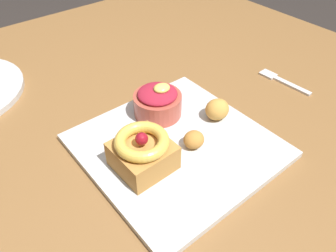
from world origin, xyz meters
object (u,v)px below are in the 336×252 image
(berry_ramekin, at_px, (158,102))
(fritter_front, at_px, (194,140))
(cake_slice, at_px, (143,152))
(fritter_middle, at_px, (217,109))
(fork, at_px, (281,80))
(front_plate, at_px, (175,146))

(berry_ramekin, distance_m, fritter_front, 0.11)
(cake_slice, bearing_deg, fritter_middle, 3.71)
(berry_ramekin, bearing_deg, fork, -13.79)
(berry_ramekin, distance_m, fork, 0.31)
(berry_ramekin, bearing_deg, front_plate, -108.59)
(cake_slice, distance_m, fritter_front, 0.10)
(front_plate, bearing_deg, cake_slice, -175.57)
(cake_slice, xyz_separation_m, fritter_front, (0.09, -0.02, -0.02))
(front_plate, bearing_deg, berry_ramekin, 71.41)
(berry_ramekin, xyz_separation_m, fork, (0.29, -0.07, -0.04))
(front_plate, xyz_separation_m, berry_ramekin, (0.03, 0.09, 0.03))
(front_plate, xyz_separation_m, fritter_front, (0.02, -0.02, 0.02))
(front_plate, relative_size, fritter_front, 8.31)
(berry_ramekin, xyz_separation_m, fritter_middle, (0.08, -0.08, -0.01))
(front_plate, relative_size, cake_slice, 3.47)
(cake_slice, distance_m, fritter_middle, 0.18)
(fritter_middle, relative_size, fork, 0.37)
(berry_ramekin, xyz_separation_m, fritter_front, (-0.01, -0.11, -0.01))
(fritter_middle, bearing_deg, cake_slice, -176.29)
(berry_ramekin, bearing_deg, cake_slice, -137.76)
(cake_slice, relative_size, fork, 0.70)
(fritter_front, height_order, fork, fritter_front)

